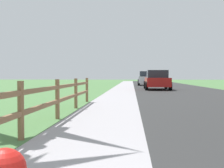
# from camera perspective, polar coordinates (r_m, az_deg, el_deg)

# --- Properties ---
(ground_plane) EXTENTS (120.00, 120.00, 0.00)m
(ground_plane) POSITION_cam_1_polar(r_m,az_deg,el_deg) (24.78, 4.58, -0.91)
(ground_plane) COLOR #4B7841
(road_asphalt) EXTENTS (7.00, 66.00, 0.01)m
(road_asphalt) POSITION_cam_1_polar(r_m,az_deg,el_deg) (27.03, 11.97, -0.72)
(road_asphalt) COLOR #2C2C2C
(road_asphalt) RESTS_ON ground
(curb_concrete) EXTENTS (6.00, 66.00, 0.01)m
(curb_concrete) POSITION_cam_1_polar(r_m,az_deg,el_deg) (26.91, -1.87, -0.70)
(curb_concrete) COLOR #A19CA1
(curb_concrete) RESTS_ON ground
(grass_verge) EXTENTS (5.00, 66.00, 0.00)m
(grass_verge) POSITION_cam_1_polar(r_m,az_deg,el_deg) (27.11, -5.02, -0.68)
(grass_verge) COLOR #4B7841
(grass_verge) RESTS_ON ground
(rail_fence) EXTENTS (0.11, 11.97, 1.02)m
(rail_fence) POSITION_cam_1_polar(r_m,az_deg,el_deg) (6.16, -13.92, -3.15)
(rail_fence) COLOR brown
(rail_fence) RESTS_ON ground
(parked_suv_red) EXTENTS (2.04, 4.55, 1.56)m
(parked_suv_red) POSITION_cam_1_polar(r_m,az_deg,el_deg) (23.02, 9.12, 0.83)
(parked_suv_red) COLOR maroon
(parked_suv_red) RESTS_ON ground
(parked_car_silver) EXTENTS (2.21, 4.53, 1.66)m
(parked_car_silver) POSITION_cam_1_polar(r_m,az_deg,el_deg) (33.53, 7.08, 1.14)
(parked_car_silver) COLOR #B7BABF
(parked_car_silver) RESTS_ON ground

